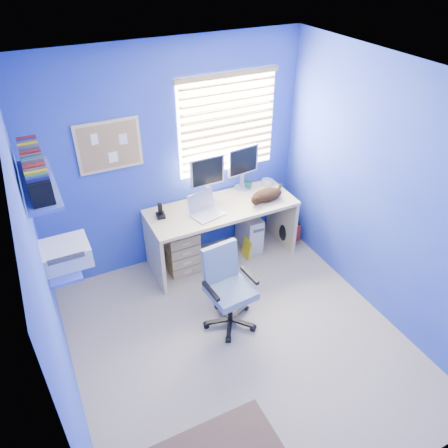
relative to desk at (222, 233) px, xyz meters
name	(u,v)px	position (x,y,z in m)	size (l,w,h in m)	color
floor	(240,343)	(-0.42, -1.26, -0.37)	(3.00, 3.20, 0.00)	#C3B291
ceiling	(248,82)	(-0.42, -1.26, 2.13)	(3.00, 3.20, 0.00)	white
wall_back	(173,160)	(-0.42, 0.34, 0.88)	(3.00, 0.01, 2.50)	blue
wall_front	(385,397)	(-0.42, -2.86, 0.88)	(3.00, 0.01, 2.50)	blue
wall_left	(49,296)	(-1.92, -1.26, 0.88)	(0.01, 3.20, 2.50)	blue
wall_right	(385,197)	(1.08, -1.26, 0.88)	(0.01, 3.20, 2.50)	blue
desk	(222,233)	(0.00, 0.00, 0.00)	(1.69, 0.65, 0.74)	beige
laptop	(208,207)	(-0.22, -0.10, 0.48)	(0.33, 0.26, 0.22)	silver
monitor_left	(207,179)	(-0.08, 0.21, 0.64)	(0.40, 0.12, 0.54)	silver
monitor_right	(242,168)	(0.40, 0.26, 0.64)	(0.40, 0.12, 0.54)	silver
phone	(160,210)	(-0.69, 0.10, 0.45)	(0.09, 0.11, 0.17)	black
mug	(248,185)	(0.46, 0.22, 0.42)	(0.10, 0.09, 0.10)	#1F565C
cd_spindle	(267,182)	(0.71, 0.20, 0.41)	(0.13, 0.13, 0.07)	silver
cat	(267,195)	(0.53, -0.10, 0.44)	(0.37, 0.19, 0.13)	black
tower_pc	(249,230)	(0.42, 0.09, -0.14)	(0.19, 0.44, 0.45)	beige
drawer_boxes	(182,251)	(-0.50, 0.01, -0.10)	(0.35, 0.28, 0.54)	tan
yellow_book	(247,248)	(0.28, -0.11, -0.25)	(0.03, 0.17, 0.24)	yellow
backpack	(290,231)	(0.91, -0.08, -0.20)	(0.29, 0.22, 0.34)	black
office_chair	(228,297)	(-0.39, -0.94, -0.05)	(0.54, 0.54, 0.86)	black
window_blinds	(228,124)	(0.23, 0.31, 1.18)	(1.15, 0.05, 1.10)	white
corkboard	(109,146)	(-1.07, 0.33, 1.18)	(0.64, 0.02, 0.52)	beige
wall_shelves	(49,215)	(-1.77, -0.51, 1.06)	(0.42, 0.90, 1.05)	#4152CD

